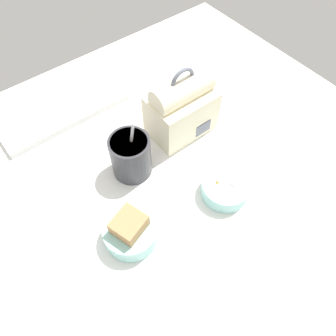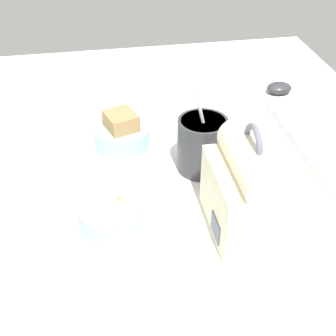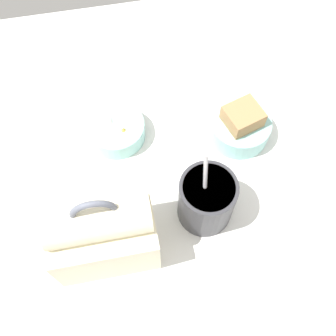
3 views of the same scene
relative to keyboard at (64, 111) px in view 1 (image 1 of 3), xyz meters
The scene contains 6 objects.
desk_surface 34.50cm from the keyboard, 81.12° to the right, with size 140.00×110.00×2.00cm.
keyboard is the anchor object (origin of this frame).
lunch_bag 36.36cm from the keyboard, 48.06° to the right, with size 17.85×12.36×21.62cm.
soup_cup 30.59cm from the keyboard, 81.16° to the right, with size 10.41×10.41×19.68cm.
bento_bowl_sandwich 46.13cm from the keyboard, 98.09° to the right, with size 12.58×12.58×8.72cm.
bento_bowl_snacks 53.59cm from the keyboard, 69.31° to the right, with size 12.03×12.03×5.35cm.
Camera 1 is at (-23.56, -40.68, 74.70)cm, focal length 35.00 mm.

